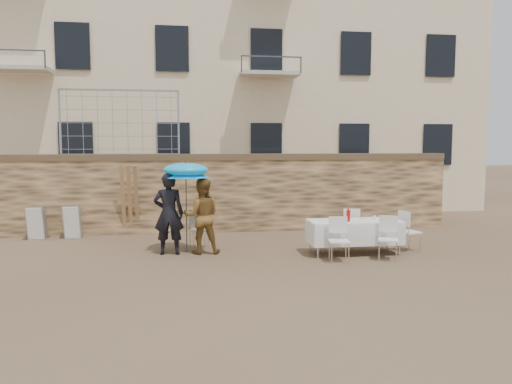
{
  "coord_description": "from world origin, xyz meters",
  "views": [
    {
      "loc": [
        -1.28,
        -9.33,
        2.53
      ],
      "look_at": [
        0.4,
        2.2,
        1.4
      ],
      "focal_mm": 35.0,
      "sensor_mm": 36.0,
      "label": 1
    }
  ],
  "objects": [
    {
      "name": "table_chair_side",
      "position": [
        4.0,
        1.67,
        0.48
      ],
      "size": [
        0.59,
        0.59,
        0.96
      ],
      "primitive_type": null,
      "rotation": [
        0.0,
        0.0,
        1.85
      ],
      "color": "white",
      "rests_on": "ground"
    },
    {
      "name": "chair_stack_left",
      "position": [
        -5.13,
        4.51,
        0.46
      ],
      "size": [
        0.46,
        0.47,
        0.92
      ],
      "primitive_type": null,
      "color": "white",
      "rests_on": "ground"
    },
    {
      "name": "woman_dress",
      "position": [
        -0.88,
        2.11,
        0.87
      ],
      "size": [
        0.85,
        0.67,
        1.74
      ],
      "primitive_type": "imported",
      "rotation": [
        0.0,
        0.0,
        3.13
      ],
      "color": "olive",
      "rests_on": "ground"
    },
    {
      "name": "banquet_table",
      "position": [
        2.6,
        1.57,
        0.73
      ],
      "size": [
        2.1,
        0.85,
        0.78
      ],
      "color": "white",
      "rests_on": "ground"
    },
    {
      "name": "soda_bottle",
      "position": [
        2.4,
        1.42,
        0.91
      ],
      "size": [
        0.09,
        0.09,
        0.26
      ],
      "primitive_type": "cylinder",
      "color": "red",
      "rests_on": "banquet_table"
    },
    {
      "name": "chain_link_fence",
      "position": [
        -3.0,
        5.0,
        3.1
      ],
      "size": [
        3.2,
        0.06,
        1.8
      ],
      "primitive_type": null,
      "color": "gray",
      "rests_on": "stone_wall"
    },
    {
      "name": "table_chair_back",
      "position": [
        2.8,
        2.37,
        0.48
      ],
      "size": [
        0.59,
        0.59,
        0.96
      ],
      "primitive_type": null,
      "rotation": [
        0.0,
        0.0,
        2.88
      ],
      "color": "white",
      "rests_on": "ground"
    },
    {
      "name": "man_suit",
      "position": [
        -1.63,
        2.11,
        0.94
      ],
      "size": [
        0.72,
        0.5,
        1.88
      ],
      "primitive_type": "imported",
      "rotation": [
        0.0,
        0.0,
        3.06
      ],
      "color": "black",
      "rests_on": "ground"
    },
    {
      "name": "chair_stack_right",
      "position": [
        -4.23,
        4.51,
        0.46
      ],
      "size": [
        0.46,
        0.4,
        0.92
      ],
      "primitive_type": null,
      "color": "white",
      "rests_on": "ground"
    },
    {
      "name": "apartment_building",
      "position": [
        0.0,
        12.0,
        7.5
      ],
      "size": [
        20.0,
        8.0,
        15.0
      ],
      "primitive_type": "cube",
      "color": "beige",
      "rests_on": "ground"
    },
    {
      "name": "couple_chair_right",
      "position": [
        -0.93,
        2.66,
        0.48
      ],
      "size": [
        0.6,
        0.6,
        0.96
      ],
      "primitive_type": null,
      "rotation": [
        0.0,
        0.0,
        2.85
      ],
      "color": "white",
      "rests_on": "ground"
    },
    {
      "name": "stone_wall",
      "position": [
        0.0,
        5.0,
        1.1
      ],
      "size": [
        13.0,
        0.5,
        2.2
      ],
      "primitive_type": "cube",
      "color": "olive",
      "rests_on": "ground"
    },
    {
      "name": "table_chair_front_right",
      "position": [
        3.1,
        0.82,
        0.48
      ],
      "size": [
        0.63,
        0.63,
        0.96
      ],
      "primitive_type": null,
      "rotation": [
        0.0,
        0.0,
        -0.4
      ],
      "color": "white",
      "rests_on": "ground"
    },
    {
      "name": "ground",
      "position": [
        0.0,
        0.0,
        0.0
      ],
      "size": [
        80.0,
        80.0,
        0.0
      ],
      "primitive_type": "plane",
      "color": "brown",
      "rests_on": "ground"
    },
    {
      "name": "couple_chair_left",
      "position": [
        -1.63,
        2.66,
        0.48
      ],
      "size": [
        0.62,
        0.62,
        0.96
      ],
      "primitive_type": null,
      "rotation": [
        0.0,
        0.0,
        3.5
      ],
      "color": "white",
      "rests_on": "ground"
    },
    {
      "name": "wood_planks",
      "position": [
        -2.63,
        4.58,
        1.0
      ],
      "size": [
        0.7,
        0.2,
        2.0
      ],
      "primitive_type": null,
      "color": "#A37749",
      "rests_on": "ground"
    },
    {
      "name": "umbrella",
      "position": [
        -1.23,
        2.21,
        1.86
      ],
      "size": [
        1.08,
        1.08,
        1.98
      ],
      "color": "#3F3F44",
      "rests_on": "ground"
    },
    {
      "name": "table_chair_front_left",
      "position": [
        2.0,
        0.82,
        0.48
      ],
      "size": [
        0.54,
        0.54,
        0.96
      ],
      "primitive_type": null,
      "rotation": [
        0.0,
        0.0,
        -0.14
      ],
      "color": "white",
      "rests_on": "ground"
    }
  ]
}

